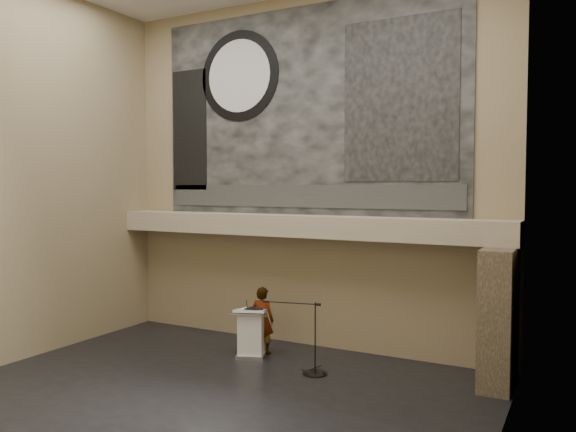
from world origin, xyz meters
The scene contains 20 objects.
floor centered at (0.00, 0.00, 0.00)m, with size 10.00×10.00×0.00m, color black.
wall_back centered at (0.00, 4.00, 4.25)m, with size 10.00×0.02×8.50m, color #8E7E5A.
wall_front centered at (0.00, -4.00, 4.25)m, with size 10.00×0.02×8.50m, color #8E7E5A.
wall_left centered at (-5.00, 0.00, 4.25)m, with size 0.02×8.00×8.50m, color #8E7E5A.
wall_right centered at (5.00, 0.00, 4.25)m, with size 0.02×8.00×8.50m, color #8E7E5A.
soffit centered at (0.00, 3.60, 2.95)m, with size 10.00×0.80×0.50m, color tan.
sprinkler_left centered at (-1.60, 3.55, 2.67)m, with size 0.04×0.04×0.06m, color #B2893D.
sprinkler_right centered at (1.90, 3.55, 2.67)m, with size 0.04×0.04×0.06m, color #B2893D.
banner centered at (0.00, 3.97, 5.70)m, with size 8.00×0.05×5.00m, color black.
banner_text_strip centered at (0.00, 3.93, 3.65)m, with size 7.76×0.02×0.55m, color #2D2D2D.
banner_clock_rim centered at (-1.80, 3.93, 6.70)m, with size 2.30×2.30×0.02m, color black.
banner_clock_face centered at (-1.80, 3.91, 6.70)m, with size 1.84×1.84×0.02m, color silver.
banner_building_print centered at (2.40, 3.93, 5.80)m, with size 2.60×0.02×3.60m, color black.
banner_brick_print centered at (-3.40, 3.93, 5.40)m, with size 1.10×0.02×3.20m, color black.
stone_pier centered at (4.65, 3.15, 1.35)m, with size 0.60×1.40×2.70m, color #463A2B.
lectern centered at (-0.56, 2.45, 0.55)m, with size 0.84×0.72×1.13m.
binder centered at (-0.47, 2.44, 1.12)m, with size 0.33×0.27×0.04m, color black.
papers centered at (-0.69, 2.45, 1.10)m, with size 0.20×0.27×0.01m, color white.
speaker_person centered at (-0.48, 2.84, 0.78)m, with size 0.57×0.37×1.56m, color silver.
mic_stand centered at (1.18, 2.11, 0.22)m, with size 1.36×0.52×1.50m.
Camera 1 is at (6.10, -8.24, 3.88)m, focal length 35.00 mm.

